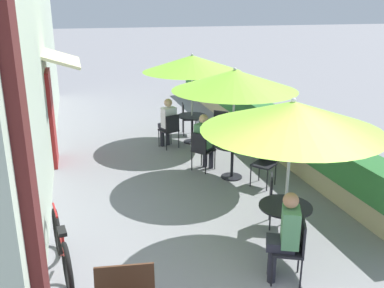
% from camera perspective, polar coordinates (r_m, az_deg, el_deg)
% --- Properties ---
extents(cafe_facade_wall, '(0.98, 13.81, 4.20)m').
position_cam_1_polar(cafe_facade_wall, '(10.34, -19.51, 9.59)').
color(cafe_facade_wall, '#B2C1AD').
rests_on(cafe_facade_wall, ground_plane).
extents(planter_hedge, '(0.60, 12.81, 1.01)m').
position_cam_1_polar(planter_hedge, '(11.63, 8.33, 3.50)').
color(planter_hedge, tan).
rests_on(planter_hedge, ground_plane).
extents(patio_table_near, '(0.76, 0.76, 0.72)m').
position_cam_1_polar(patio_table_near, '(6.41, 12.25, -9.65)').
color(patio_table_near, black).
rests_on(patio_table_near, ground_plane).
extents(patio_umbrella_near, '(2.48, 2.48, 2.29)m').
position_cam_1_polar(patio_umbrella_near, '(5.86, 13.25, 3.66)').
color(patio_umbrella_near, '#B7B7BC').
rests_on(patio_umbrella_near, ground_plane).
extents(cafe_chair_near_left, '(0.53, 0.53, 0.87)m').
position_cam_1_polar(cafe_chair_near_left, '(7.05, 11.34, -6.90)').
color(cafe_chair_near_left, black).
rests_on(cafe_chair_near_left, ground_plane).
extents(cafe_chair_near_right, '(0.53, 0.53, 0.87)m').
position_cam_1_polar(cafe_chair_near_right, '(5.79, 13.37, -13.02)').
color(cafe_chair_near_right, black).
rests_on(cafe_chair_near_right, ground_plane).
extents(seated_patron_near_right, '(0.50, 0.46, 1.25)m').
position_cam_1_polar(seated_patron_near_right, '(5.70, 12.35, -11.52)').
color(seated_patron_near_right, '#23232D').
rests_on(seated_patron_near_right, ground_plane).
extents(coffee_cup_near, '(0.07, 0.07, 0.09)m').
position_cam_1_polar(coffee_cup_near, '(6.26, 12.91, -7.88)').
color(coffee_cup_near, '#B73D3D').
rests_on(coffee_cup_near, patio_table_near).
extents(patio_table_mid, '(0.76, 0.76, 0.72)m').
position_cam_1_polar(patio_table_mid, '(8.83, 5.39, -1.33)').
color(patio_table_mid, black).
rests_on(patio_table_mid, ground_plane).
extents(patio_umbrella_mid, '(2.48, 2.48, 2.29)m').
position_cam_1_polar(patio_umbrella_mid, '(8.44, 5.70, 8.47)').
color(patio_umbrella_mid, '#B7B7BC').
rests_on(patio_umbrella_mid, ground_plane).
extents(cafe_chair_mid_left, '(0.56, 0.56, 0.87)m').
position_cam_1_polar(cafe_chair_mid_left, '(9.14, 1.27, -0.58)').
color(cafe_chair_mid_left, black).
rests_on(cafe_chair_mid_left, ground_plane).
extents(seated_patron_mid_left, '(0.51, 0.50, 1.25)m').
position_cam_1_polar(seated_patron_mid_left, '(9.17, 1.68, 0.61)').
color(seated_patron_mid_left, '#23232D').
rests_on(seated_patron_mid_left, ground_plane).
extents(cafe_chair_mid_right, '(0.56, 0.56, 0.87)m').
position_cam_1_polar(cafe_chair_mid_right, '(8.57, 9.79, -2.16)').
color(cafe_chair_mid_right, black).
rests_on(cafe_chair_mid_right, ground_plane).
extents(coffee_cup_mid, '(0.07, 0.07, 0.09)m').
position_cam_1_polar(coffee_cup_mid, '(8.74, 6.01, 0.13)').
color(coffee_cup_mid, teal).
rests_on(coffee_cup_mid, patio_table_mid).
extents(patio_table_far, '(0.76, 0.76, 0.72)m').
position_cam_1_polar(patio_table_far, '(11.06, 0.02, 2.82)').
color(patio_table_far, black).
rests_on(patio_table_far, ground_plane).
extents(patio_umbrella_far, '(2.48, 2.48, 2.29)m').
position_cam_1_polar(patio_umbrella_far, '(10.75, 0.02, 10.69)').
color(patio_umbrella_far, '#B7B7BC').
rests_on(patio_umbrella_far, ground_plane).
extents(cafe_chair_far_left, '(0.51, 0.51, 0.87)m').
position_cam_1_polar(cafe_chair_far_left, '(10.61, -2.92, 2.11)').
color(cafe_chair_far_left, black).
rests_on(cafe_chair_far_left, ground_plane).
extents(seated_patron_far_left, '(0.44, 0.48, 1.25)m').
position_cam_1_polar(seated_patron_far_left, '(10.65, -3.26, 3.13)').
color(seated_patron_far_left, '#23232D').
rests_on(seated_patron_far_left, ground_plane).
extents(cafe_chair_far_right, '(0.56, 0.56, 0.87)m').
position_cam_1_polar(cafe_chair_far_right, '(10.86, 3.65, 2.48)').
color(cafe_chair_far_right, black).
rests_on(cafe_chair_far_right, ground_plane).
extents(cafe_chair_far_back, '(0.46, 0.46, 0.87)m').
position_cam_1_polar(cafe_chair_far_back, '(11.74, -0.69, 3.74)').
color(cafe_chair_far_back, black).
rests_on(cafe_chair_far_back, ground_plane).
extents(bicycle_leaning, '(0.30, 1.69, 0.79)m').
position_cam_1_polar(bicycle_leaning, '(6.12, -16.95, -13.19)').
color(bicycle_leaning, black).
rests_on(bicycle_leaning, ground_plane).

